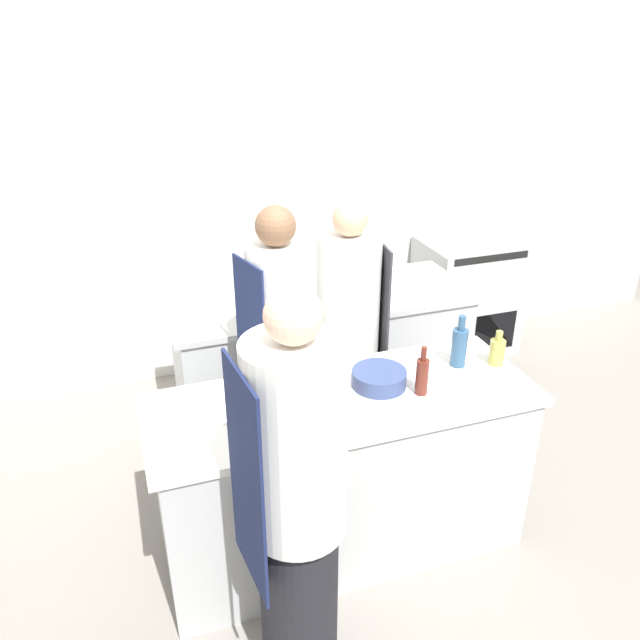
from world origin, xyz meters
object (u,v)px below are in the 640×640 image
bottle_wine (497,351)px  bowl_mixing_large (379,378)px  chef_at_stove (348,343)px  bottle_olive_oil (332,398)px  cup (341,390)px  oven_range (466,296)px  bottle_cooking_oil (459,346)px  chef_at_prep_near (296,510)px  bowl_prep_small (273,418)px  bottle_vinegar (422,375)px  chef_at_pass_far (279,360)px

bottle_wine → bowl_mixing_large: (-0.67, 0.00, -0.04)m
chef_at_stove → bottle_wine: 0.87m
bottle_olive_oil → cup: (0.08, 0.08, -0.02)m
oven_range → bottle_cooking_oil: size_ratio=3.35×
chef_at_stove → cup: chef_at_stove is taller
bottle_wine → bottle_cooking_oil: bearing=164.1°
chef_at_prep_near → bottle_cooking_oil: 1.34m
bowl_prep_small → bottle_cooking_oil: bearing=11.0°
chef_at_prep_near → bottle_vinegar: chef_at_prep_near is taller
chef_at_pass_far → bowl_mixing_large: (0.38, -0.48, 0.08)m
bottle_cooking_oil → bowl_prep_small: (-1.06, -0.21, -0.08)m
bottle_vinegar → cup: size_ratio=2.44×
bowl_mixing_large → cup: bearing=-166.2°
chef_at_prep_near → chef_at_pass_far: bearing=-18.5°
chef_at_prep_near → bottle_cooking_oil: chef_at_prep_near is taller
chef_at_prep_near → chef_at_stove: (0.71, 1.29, -0.06)m
oven_range → chef_at_stove: bearing=-143.2°
cup → bottle_olive_oil: bearing=-131.9°
chef_at_prep_near → cup: chef_at_prep_near is taller
bowl_mixing_large → cup: size_ratio=2.62×
bottle_cooking_oil → bottle_vinegar: bearing=-149.2°
chef_at_pass_far → bottle_vinegar: bearing=-153.2°
bottle_cooking_oil → bowl_prep_small: bearing=-169.0°
chef_at_prep_near → bowl_mixing_large: 0.94m
bottle_olive_oil → bowl_mixing_large: bearing=24.9°
bottle_cooking_oil → bowl_prep_small: bottle_cooking_oil is taller
bottle_cooking_oil → bowl_prep_small: 1.08m
chef_at_prep_near → chef_at_stove: bearing=-34.9°
chef_at_pass_far → bottle_olive_oil: chef_at_pass_far is taller
chef_at_pass_far → bottle_olive_oil: 0.64m
chef_at_prep_near → oven_range: bearing=-48.6°
bottle_olive_oil → bottle_vinegar: 0.46m
chef_at_prep_near → bowl_prep_small: size_ratio=11.29×
chef_at_prep_near → bowl_prep_small: (0.05, 0.53, 0.06)m
bottle_vinegar → bowl_prep_small: (-0.75, -0.02, -0.06)m
chef_at_pass_far → bowl_prep_small: chef_at_pass_far is taller
oven_range → chef_at_prep_near: chef_at_prep_near is taller
chef_at_stove → bowl_mixing_large: chef_at_stove is taller
chef_at_stove → bottle_vinegar: size_ratio=6.71×
bowl_prep_small → chef_at_pass_far: bearing=72.0°
chef_at_stove → bottle_vinegar: 0.77m
chef_at_pass_far → bottle_vinegar: (0.54, -0.61, 0.14)m
chef_at_stove → bottle_olive_oil: 0.85m
bottle_olive_oil → bowl_prep_small: 0.29m
cup → chef_at_prep_near: bearing=-123.4°
chef_at_stove → bottle_vinegar: chef_at_stove is taller
cup → bowl_prep_small: bearing=-164.8°
bottle_vinegar → chef_at_pass_far: bearing=131.6°
bottle_vinegar → cup: bearing=168.7°
chef_at_stove → bowl_prep_small: size_ratio=10.61×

